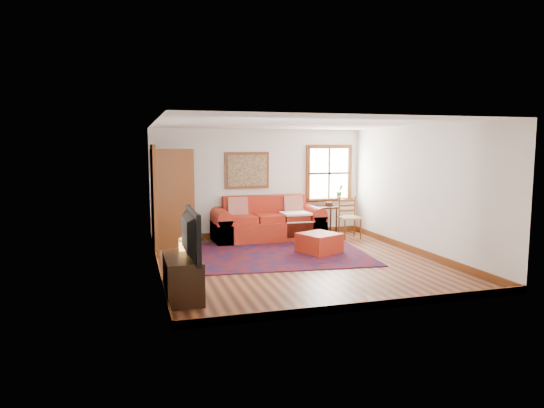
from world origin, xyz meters
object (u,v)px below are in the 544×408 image
object	(u,v)px
red_leather_sofa	(268,225)
media_cabinet	(182,277)
red_ottoman	(319,243)
ladder_back_chair	(349,216)
side_table	(324,212)

from	to	relation	value
red_leather_sofa	media_cabinet	size ratio (longest dim) A/B	2.33
red_leather_sofa	red_ottoman	bearing A→B (deg)	-70.71
ladder_back_chair	media_cabinet	world-z (taller)	ladder_back_chair
side_table	ladder_back_chair	bearing A→B (deg)	-49.69
side_table	ladder_back_chair	world-z (taller)	ladder_back_chair
red_leather_sofa	ladder_back_chair	size ratio (longest dim) A/B	2.62
ladder_back_chair	media_cabinet	bearing A→B (deg)	-140.49
red_ottoman	media_cabinet	size ratio (longest dim) A/B	0.65
media_cabinet	side_table	bearing A→B (deg)	46.22
red_leather_sofa	side_table	bearing A→B (deg)	4.56
red_leather_sofa	media_cabinet	distance (m)	4.45
red_ottoman	ladder_back_chair	world-z (taller)	ladder_back_chair
red_ottoman	media_cabinet	world-z (taller)	media_cabinet
red_leather_sofa	side_table	xyz separation A→B (m)	(1.44, 0.11, 0.24)
red_leather_sofa	media_cabinet	bearing A→B (deg)	-121.33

